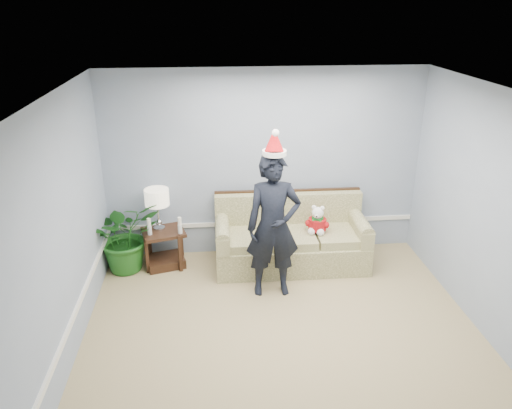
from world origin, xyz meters
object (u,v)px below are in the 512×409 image
object	(u,v)px
table_lamp	(157,199)
houseplant	(126,236)
side_table	(165,252)
sofa	(290,240)
man	(273,226)
teddy_bear	(318,223)

from	to	relation	value
table_lamp	houseplant	bearing A→B (deg)	-167.56
table_lamp	side_table	bearing A→B (deg)	-48.37
table_lamp	sofa	bearing A→B (deg)	-4.46
houseplant	table_lamp	bearing A→B (deg)	12.44
sofa	man	size ratio (longest dim) A/B	1.14
side_table	sofa	bearing A→B (deg)	-2.51
man	sofa	bearing A→B (deg)	64.07
side_table	man	bearing A→B (deg)	-29.54
houseplant	teddy_bear	world-z (taller)	houseplant
sofa	teddy_bear	distance (m)	0.48
man	teddy_bear	distance (m)	0.97
sofa	side_table	distance (m)	1.79
man	table_lamp	bearing A→B (deg)	148.85
man	side_table	bearing A→B (deg)	149.78
houseplant	sofa	bearing A→B (deg)	-1.08
sofa	houseplant	distance (m)	2.30
houseplant	man	world-z (taller)	man
side_table	houseplant	distance (m)	0.59
sofa	table_lamp	distance (m)	1.95
sofa	houseplant	size ratio (longest dim) A/B	2.08
table_lamp	man	size ratio (longest dim) A/B	0.32
side_table	man	distance (m)	1.79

